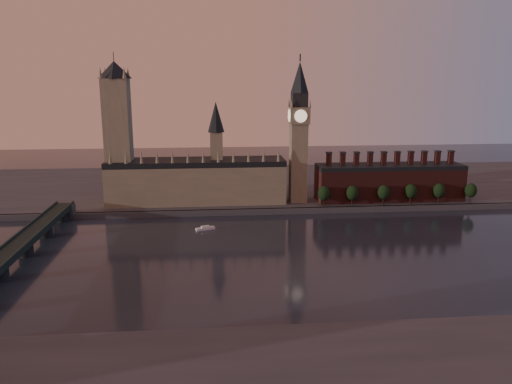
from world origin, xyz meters
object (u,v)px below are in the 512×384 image
big_ben (299,131)px  river_boat (205,228)px  westminster_bridge (11,255)px  victoria_tower (118,129)px

big_ben → river_boat: 103.27m
big_ben → river_boat: big_ben is taller
westminster_bridge → big_ben: bearing=34.3°
victoria_tower → big_ben: size_ratio=1.01×
big_ben → river_boat: (-68.54, -53.32, -55.89)m
river_boat → westminster_bridge: bearing=-168.5°
big_ben → westminster_bridge: 205.83m
victoria_tower → river_boat: bearing=-43.5°
victoria_tower → river_boat: victoria_tower is taller
victoria_tower → river_boat: (61.46, -58.32, -58.15)m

